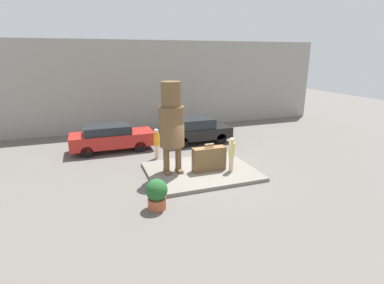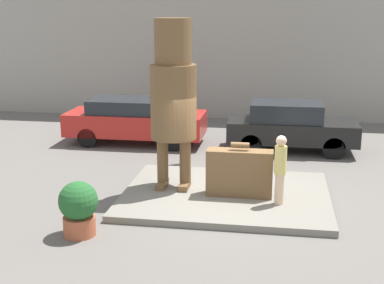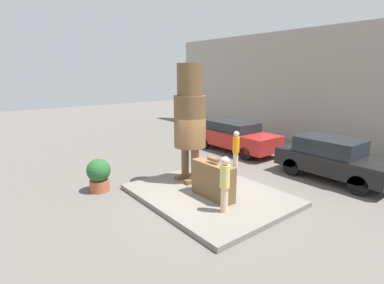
% 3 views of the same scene
% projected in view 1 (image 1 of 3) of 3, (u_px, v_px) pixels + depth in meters
% --- Properties ---
extents(ground_plane, '(60.00, 60.00, 0.00)m').
position_uv_depth(ground_plane, '(201.00, 173.00, 14.42)').
color(ground_plane, '#605B56').
extents(pedestal, '(5.05, 4.00, 0.16)m').
position_uv_depth(pedestal, '(201.00, 171.00, 14.40)').
color(pedestal, slate).
rests_on(pedestal, ground_plane).
extents(building_backdrop, '(28.00, 0.60, 6.48)m').
position_uv_depth(building_backdrop, '(153.00, 85.00, 22.50)').
color(building_backdrop, gray).
rests_on(building_backdrop, ground_plane).
extents(statue_figure, '(1.14, 1.14, 4.21)m').
position_uv_depth(statue_figure, '(172.00, 121.00, 13.44)').
color(statue_figure, brown).
rests_on(statue_figure, pedestal).
extents(giant_suitcase, '(1.59, 0.47, 1.33)m').
position_uv_depth(giant_suitcase, '(209.00, 159.00, 14.17)').
color(giant_suitcase, brown).
rests_on(giant_suitcase, pedestal).
extents(tourist, '(0.28, 0.28, 1.64)m').
position_uv_depth(tourist, '(232.00, 153.00, 14.00)').
color(tourist, beige).
rests_on(tourist, pedestal).
extents(parked_car_red, '(4.74, 1.81, 1.56)m').
position_uv_depth(parked_car_red, '(111.00, 137.00, 17.50)').
color(parked_car_red, '#B2231E').
rests_on(parked_car_red, ground_plane).
extents(parked_car_black, '(4.15, 1.73, 1.62)m').
position_uv_depth(parked_car_black, '(197.00, 130.00, 19.07)').
color(parked_car_black, black).
rests_on(parked_car_black, ground_plane).
extents(planter_pot, '(0.82, 0.82, 1.16)m').
position_uv_depth(planter_pot, '(157.00, 193.00, 10.94)').
color(planter_pot, '#AD5638').
rests_on(planter_pot, ground_plane).
extents(worker_hivis, '(0.28, 0.28, 1.67)m').
position_uv_depth(worker_hivis, '(156.00, 142.00, 16.20)').
color(worker_hivis, beige).
rests_on(worker_hivis, ground_plane).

